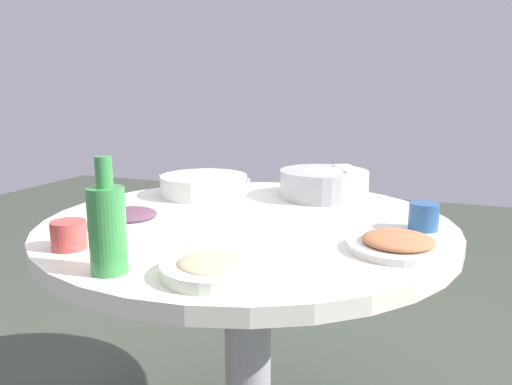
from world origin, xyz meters
The scene contains 9 objects.
round_dining_table centered at (0.00, 0.00, 0.62)m, with size 1.12×1.12×0.77m.
rice_bowl centered at (-0.36, 0.13, 0.82)m, with size 0.29×0.29×0.10m.
soup_bowl centered at (-0.25, -0.26, 0.80)m, with size 0.29×0.32×0.07m.
dish_noodles centered at (0.41, 0.10, 0.79)m, with size 0.21×0.21×0.04m.
dish_eggplant centered at (0.16, -0.28, 0.79)m, with size 0.21×0.21×0.04m.
dish_tofu_braise centered at (0.13, 0.41, 0.79)m, with size 0.23×0.23×0.04m.
green_bottle centered at (0.47, -0.10, 0.86)m, with size 0.07×0.07×0.23m.
tea_cup_near centered at (0.38, -0.28, 0.80)m, with size 0.08×0.08×0.06m, color #CB4742.
tea_cup_far centered at (-0.07, 0.46, 0.81)m, with size 0.07×0.07×0.07m, color #2B578B.
Camera 1 is at (1.21, 0.49, 1.12)m, focal length 34.25 mm.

